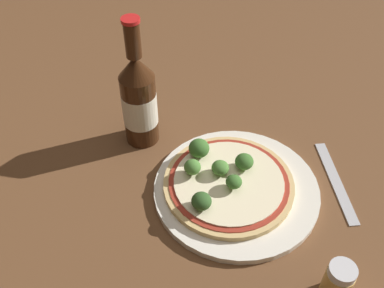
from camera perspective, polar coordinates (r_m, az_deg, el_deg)
name	(u,v)px	position (r m, az deg, el deg)	size (l,w,h in m)	color
ground_plane	(224,192)	(0.76, 4.04, -6.08)	(3.00, 3.00, 0.00)	brown
plate	(236,190)	(0.75, 5.64, -5.79)	(0.27, 0.27, 0.01)	silver
pizza	(229,185)	(0.74, 4.77, -5.18)	(0.22, 0.22, 0.01)	tan
broccoli_floret_0	(192,167)	(0.73, 0.06, -2.96)	(0.03, 0.03, 0.03)	#7A9E5B
broccoli_floret_1	(222,167)	(0.74, 3.81, -2.98)	(0.03, 0.03, 0.02)	#7A9E5B
broccoli_floret_2	(244,162)	(0.75, 6.65, -2.24)	(0.03, 0.03, 0.03)	#7A9E5B
broccoli_floret_3	(201,201)	(0.69, 1.21, -7.27)	(0.03, 0.03, 0.03)	#7A9E5B
broccoli_floret_4	(234,182)	(0.72, 5.34, -4.81)	(0.03, 0.03, 0.02)	#7A9E5B
broccoli_floret_5	(199,148)	(0.76, 0.89, -0.54)	(0.04, 0.04, 0.03)	#7A9E5B
beer_bottle	(139,99)	(0.79, -6.76, 5.64)	(0.06, 0.06, 0.25)	#381E0F
pepper_shaker	(338,282)	(0.66, 18.02, -16.32)	(0.04, 0.04, 0.07)	tan
fork	(336,181)	(0.81, 17.81, -4.50)	(0.06, 0.18, 0.00)	#B2B2B7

